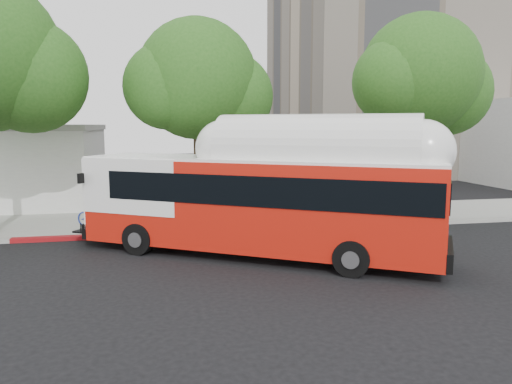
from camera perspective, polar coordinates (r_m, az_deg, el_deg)
ground at (r=16.00m, az=-1.01°, el=-7.66°), size 120.00×120.00×0.00m
sidewalk at (r=22.25m, az=-4.07°, el=-3.11°), size 60.00×5.00×0.15m
curb_strip at (r=19.72m, az=-3.08°, el=-4.50°), size 60.00×0.30×0.15m
red_curb_segment at (r=19.52m, az=-11.86°, el=-4.77°), size 10.00×0.32×0.16m
street_tree_mid at (r=21.41m, az=-5.67°, el=12.13°), size 5.75×5.00×8.62m
street_tree_right at (r=24.42m, az=19.06°, el=12.02°), size 6.21×5.40×9.18m
transit_bus at (r=15.93m, az=0.38°, el=-1.43°), size 11.63×8.31×3.66m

